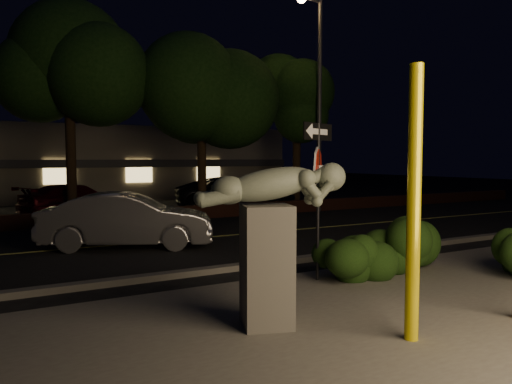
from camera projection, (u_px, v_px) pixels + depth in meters
ground at (167, 226)px, 16.78m from camera, size 90.00×90.00×0.00m
patio at (423, 314)px, 7.24m from camera, size 14.00×6.00×0.02m
road at (203, 238)px, 14.18m from camera, size 80.00×8.00×0.01m
lane_marking at (203, 237)px, 14.18m from camera, size 80.00×0.12×0.00m
curb at (280, 262)px, 10.62m from camera, size 80.00×0.25×0.12m
brick_wall at (155, 215)px, 17.89m from camera, size 40.00×0.35×0.50m
parking_lot at (115, 208)px, 22.85m from camera, size 40.00×12.00×0.01m
building at (81, 163)px, 29.65m from camera, size 22.00×10.20×4.00m
tree_far_b at (68, 53)px, 17.92m from camera, size 5.20×5.20×8.41m
tree_far_c at (201, 74)px, 20.06m from camera, size 4.80×4.80×7.84m
tree_far_d at (297, 90)px, 22.98m from camera, size 4.40×4.40×7.42m
yellow_pole_left at (414, 205)px, 6.07m from camera, size 0.17×0.17×3.40m
signpost at (318, 169)px, 9.08m from camera, size 0.92×0.41×2.90m
sculpture at (270, 226)px, 6.63m from camera, size 2.04×1.14×2.21m
hedge_center at (347, 252)px, 9.25m from camera, size 2.02×0.95×1.05m
hedge_right at (405, 241)px, 10.06m from camera, size 2.07×1.64×1.20m
streetlight at (316, 86)px, 20.80m from camera, size 1.33×0.43×8.89m
silver_sedan at (128, 220)px, 12.60m from camera, size 4.49×3.06×1.40m
parked_car_darkred at (76, 200)px, 19.65m from camera, size 4.67×3.19×1.26m
parked_car_dark at (236, 193)px, 21.93m from camera, size 5.76×3.88×1.47m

